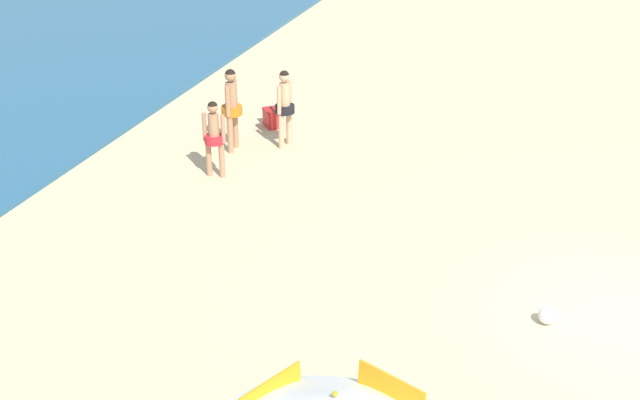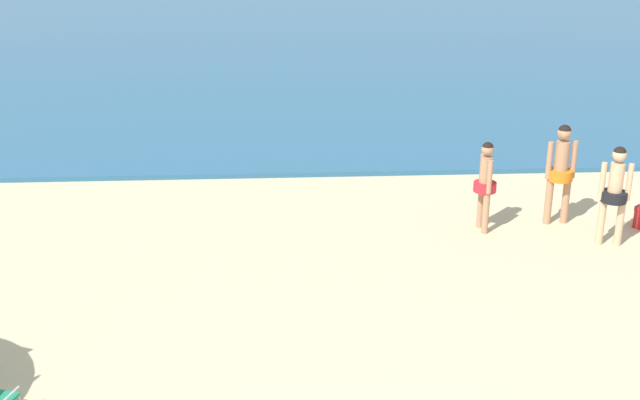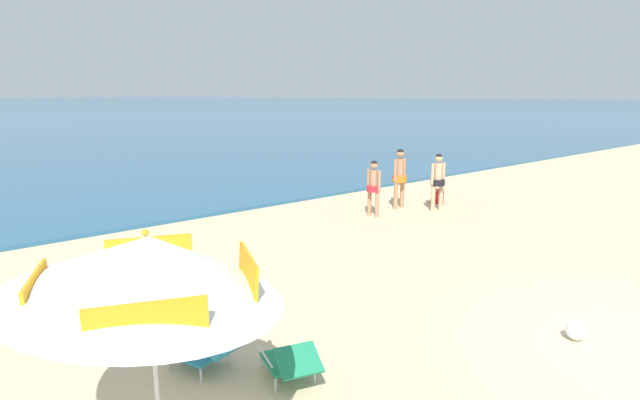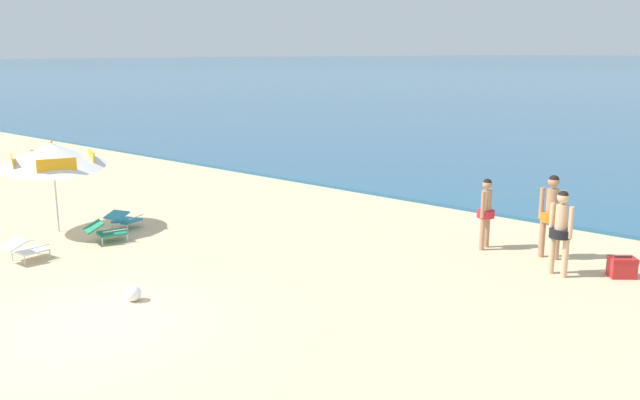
% 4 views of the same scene
% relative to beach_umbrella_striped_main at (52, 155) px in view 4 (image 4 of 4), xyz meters
% --- Properties ---
extents(ground_plane, '(800.00, 800.00, 0.00)m').
position_rel_beach_umbrella_striped_main_xyz_m(ground_plane, '(5.88, -2.60, -1.90)').
color(ground_plane, '#D1BA8E').
extents(beach_umbrella_striped_main, '(3.35, 3.33, 2.31)m').
position_rel_beach_umbrella_striped_main_xyz_m(beach_umbrella_striped_main, '(0.00, 0.00, 0.00)').
color(beach_umbrella_striped_main, silver).
rests_on(beach_umbrella_striped_main, ground).
extents(lounge_chair_under_umbrella, '(0.61, 0.90, 0.51)m').
position_rel_beach_umbrella_striped_main_xyz_m(lounge_chair_under_umbrella, '(1.70, -1.66, -1.62)').
color(lounge_chair_under_umbrella, white).
rests_on(lounge_chair_under_umbrella, ground).
extents(lounge_chair_beside_umbrella, '(0.76, 0.97, 0.50)m').
position_rel_beach_umbrella_striped_main_xyz_m(lounge_chair_beside_umbrella, '(1.07, 1.13, -1.62)').
color(lounge_chair_beside_umbrella, teal).
rests_on(lounge_chair_beside_umbrella, ground).
extents(lounge_chair_facing_sea, '(0.77, 1.00, 0.52)m').
position_rel_beach_umbrella_striped_main_xyz_m(lounge_chair_facing_sea, '(1.72, 0.23, -1.63)').
color(lounge_chair_facing_sea, '#1E7F56').
rests_on(lounge_chair_facing_sea, ground).
extents(person_standing_near_shore, '(0.54, 0.44, 1.80)m').
position_rel_beach_umbrella_striped_main_xyz_m(person_standing_near_shore, '(9.97, 5.73, -0.86)').
color(person_standing_near_shore, tan).
rests_on(person_standing_near_shore, ground).
extents(person_standing_beside, '(0.39, 0.47, 1.59)m').
position_rel_beach_umbrella_striped_main_xyz_m(person_standing_beside, '(8.60, 5.48, -0.98)').
color(person_standing_beside, tan).
rests_on(person_standing_beside, ground).
extents(person_wading_in, '(0.50, 0.42, 1.70)m').
position_rel_beach_umbrella_striped_main_xyz_m(person_wading_in, '(10.55, 4.75, -0.92)').
color(person_wading_in, '#D8A87F').
rests_on(person_wading_in, ground).
extents(cooler_box, '(0.60, 0.58, 0.43)m').
position_rel_beach_umbrella_striped_main_xyz_m(cooler_box, '(11.55, 5.46, -1.70)').
color(cooler_box, red).
rests_on(cooler_box, ground).
extents(beach_ball, '(0.28, 0.28, 0.28)m').
position_rel_beach_umbrella_striped_main_xyz_m(beach_ball, '(5.42, -1.51, -1.76)').
color(beach_ball, white).
rests_on(beach_ball, ground).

